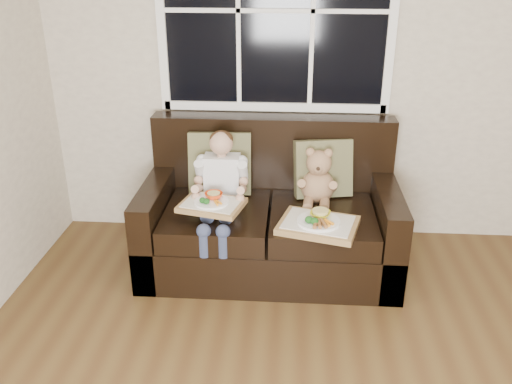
# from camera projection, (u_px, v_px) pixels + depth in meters

# --- Properties ---
(room_walls) EXTENTS (4.52, 5.02, 2.71)m
(room_walls) POSITION_uv_depth(u_px,v_px,m) (486.00, 137.00, 1.34)
(room_walls) COLOR beige
(room_walls) RESTS_ON ground
(window_back) EXTENTS (1.62, 0.04, 1.37)m
(window_back) POSITION_uv_depth(u_px,v_px,m) (276.00, 11.00, 3.62)
(window_back) COLOR black
(window_back) RESTS_ON room_walls
(loveseat) EXTENTS (1.70, 0.92, 0.96)m
(loveseat) POSITION_uv_depth(u_px,v_px,m) (270.00, 221.00, 3.74)
(loveseat) COLOR black
(loveseat) RESTS_ON ground
(pillow_left) EXTENTS (0.44, 0.22, 0.44)m
(pillow_left) POSITION_uv_depth(u_px,v_px,m) (220.00, 163.00, 3.76)
(pillow_left) COLOR olive
(pillow_left) RESTS_ON loveseat
(pillow_right) EXTENTS (0.42, 0.26, 0.41)m
(pillow_right) POSITION_uv_depth(u_px,v_px,m) (323.00, 168.00, 3.72)
(pillow_right) COLOR olive
(pillow_right) RESTS_ON loveseat
(child) EXTENTS (0.34, 0.58, 0.77)m
(child) POSITION_uv_depth(u_px,v_px,m) (220.00, 184.00, 3.53)
(child) COLOR silver
(child) RESTS_ON loveseat
(teddy_bear) EXTENTS (0.24, 0.30, 0.40)m
(teddy_bear) POSITION_uv_depth(u_px,v_px,m) (318.00, 180.00, 3.63)
(teddy_bear) COLOR #9B7752
(teddy_bear) RESTS_ON loveseat
(tray_left) EXTENTS (0.44, 0.37, 0.09)m
(tray_left) POSITION_uv_depth(u_px,v_px,m) (212.00, 203.00, 3.38)
(tray_left) COLOR #966E44
(tray_left) RESTS_ON child
(tray_right) EXTENTS (0.54, 0.46, 0.11)m
(tray_right) POSITION_uv_depth(u_px,v_px,m) (318.00, 224.00, 3.33)
(tray_right) COLOR #966E44
(tray_right) RESTS_ON loveseat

